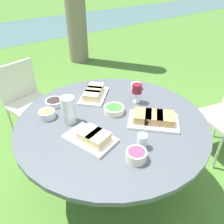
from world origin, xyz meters
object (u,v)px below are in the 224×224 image
Objects in this scene: chair_near_right at (25,97)px; water_pitcher at (68,110)px; wine_glass at (137,89)px; dining_table at (112,128)px.

chair_near_right is 1.09m from water_pitcher.
water_pitcher is 0.59m from wine_glass.
dining_table is at bearing -76.75° from chair_near_right.
dining_table is at bearing -168.18° from wine_glass.
wine_glass is at bearing -9.73° from water_pitcher.
water_pitcher is at bearing 148.35° from dining_table.
chair_near_right is at bearing 117.79° from wine_glass.
water_pitcher is at bearing -89.28° from chair_near_right.
chair_near_right is (-0.28, 1.20, -0.15)m from dining_table.
chair_near_right is at bearing 103.25° from dining_table.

